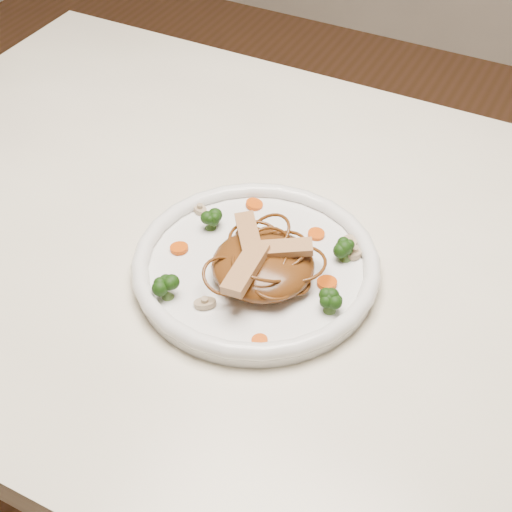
% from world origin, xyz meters
% --- Properties ---
extents(table, '(1.20, 0.80, 0.75)m').
position_xyz_m(table, '(0.00, 0.00, 0.65)').
color(table, white).
rests_on(table, ground).
extents(plate, '(0.37, 0.37, 0.02)m').
position_xyz_m(plate, '(0.02, -0.05, 0.76)').
color(plate, white).
rests_on(plate, table).
extents(noodle_mound, '(0.14, 0.14, 0.04)m').
position_xyz_m(noodle_mound, '(0.03, -0.07, 0.78)').
color(noodle_mound, '#5E3512').
rests_on(noodle_mound, plate).
extents(chicken_a, '(0.07, 0.05, 0.01)m').
position_xyz_m(chicken_a, '(0.05, -0.05, 0.80)').
color(chicken_a, tan).
rests_on(chicken_a, noodle_mound).
extents(chicken_b, '(0.06, 0.07, 0.01)m').
position_xyz_m(chicken_b, '(0.01, -0.05, 0.80)').
color(chicken_b, tan).
rests_on(chicken_b, noodle_mound).
extents(chicken_c, '(0.03, 0.08, 0.01)m').
position_xyz_m(chicken_c, '(0.03, -0.10, 0.81)').
color(chicken_c, tan).
rests_on(chicken_c, noodle_mound).
extents(broccoli_0, '(0.03, 0.03, 0.03)m').
position_xyz_m(broccoli_0, '(0.11, 0.00, 0.78)').
color(broccoli_0, '#15350B').
rests_on(broccoli_0, plate).
extents(broccoli_1, '(0.03, 0.03, 0.03)m').
position_xyz_m(broccoli_1, '(-0.06, -0.02, 0.78)').
color(broccoli_1, '#15350B').
rests_on(broccoli_1, plate).
extents(broccoli_2, '(0.03, 0.03, 0.03)m').
position_xyz_m(broccoli_2, '(-0.04, -0.14, 0.78)').
color(broccoli_2, '#15350B').
rests_on(broccoli_2, plate).
extents(broccoli_3, '(0.03, 0.03, 0.03)m').
position_xyz_m(broccoli_3, '(0.12, -0.08, 0.78)').
color(broccoli_3, '#15350B').
rests_on(broccoli_3, plate).
extents(carrot_0, '(0.02, 0.02, 0.00)m').
position_xyz_m(carrot_0, '(0.06, 0.02, 0.77)').
color(carrot_0, '#E55108').
rests_on(carrot_0, plate).
extents(carrot_1, '(0.02, 0.02, 0.00)m').
position_xyz_m(carrot_1, '(-0.07, -0.07, 0.77)').
color(carrot_1, '#E55108').
rests_on(carrot_1, plate).
extents(carrot_2, '(0.03, 0.03, 0.00)m').
position_xyz_m(carrot_2, '(0.10, -0.05, 0.77)').
color(carrot_2, '#E55108').
rests_on(carrot_2, plate).
extents(carrot_3, '(0.03, 0.03, 0.00)m').
position_xyz_m(carrot_3, '(-0.03, 0.04, 0.77)').
color(carrot_3, '#E55108').
rests_on(carrot_3, plate).
extents(carrot_4, '(0.02, 0.02, 0.00)m').
position_xyz_m(carrot_4, '(0.08, -0.16, 0.77)').
color(carrot_4, '#E55108').
rests_on(carrot_4, plate).
extents(mushroom_0, '(0.03, 0.03, 0.01)m').
position_xyz_m(mushroom_0, '(-0.00, -0.14, 0.77)').
color(mushroom_0, '#C0AC90').
rests_on(mushroom_0, plate).
extents(mushroom_1, '(0.03, 0.03, 0.01)m').
position_xyz_m(mushroom_1, '(0.11, 0.01, 0.77)').
color(mushroom_1, '#C0AC90').
rests_on(mushroom_1, plate).
extents(mushroom_2, '(0.03, 0.03, 0.01)m').
position_xyz_m(mushroom_2, '(-0.09, -0.00, 0.77)').
color(mushroom_2, '#C0AC90').
rests_on(mushroom_2, plate).
extents(mushroom_3, '(0.03, 0.03, 0.01)m').
position_xyz_m(mushroom_3, '(0.10, 0.03, 0.77)').
color(mushroom_3, '#C0AC90').
rests_on(mushroom_3, plate).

